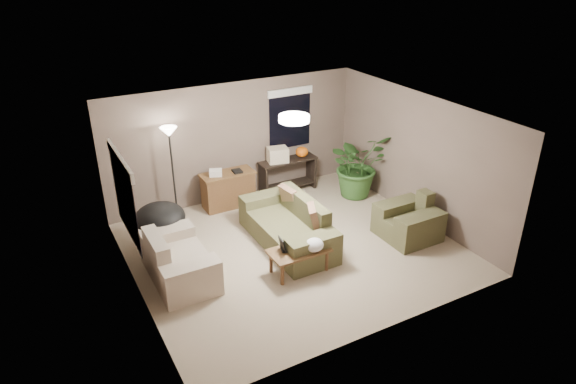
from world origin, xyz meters
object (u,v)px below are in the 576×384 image
console_table (288,173)px  papasan_chair (161,222)px  loveseat (177,262)px  armchair (409,222)px  desk (228,189)px  houseplant (357,171)px  cat_scratching_post (355,187)px  floor_lamp (170,143)px  main_sofa (289,228)px  coffee_table (299,253)px

console_table → papasan_chair: size_ratio=1.39×
loveseat → armchair: (4.19, -0.78, 0.00)m
loveseat → desk: (1.73, 1.99, 0.08)m
houseplant → cat_scratching_post: (-0.07, -0.05, -0.34)m
desk → floor_lamp: size_ratio=0.58×
main_sofa → floor_lamp: bearing=128.8°
desk → floor_lamp: bearing=-179.7°
main_sofa → houseplant: size_ratio=1.55×
papasan_chair → coffee_table: bearing=-48.1°
loveseat → cat_scratching_post: (4.33, 1.12, -0.08)m
main_sofa → loveseat: 2.14m
main_sofa → papasan_chair: bearing=152.9°
armchair → papasan_chair: bearing=154.8°
console_table → cat_scratching_post: bearing=-38.5°
main_sofa → houseplant: (2.26, 1.06, 0.26)m
main_sofa → coffee_table: bearing=-109.1°
main_sofa → desk: (-0.40, 1.89, 0.08)m
console_table → floor_lamp: floor_lamp is taller
coffee_table → floor_lamp: (-1.21, 2.78, 1.24)m
loveseat → console_table: bearing=32.7°
armchair → houseplant: size_ratio=0.71×
papasan_chair → floor_lamp: (0.54, 0.83, 1.13)m
coffee_table → desk: bearing=91.9°
coffee_table → cat_scratching_post: bearing=37.3°
console_table → houseplant: bearing=-35.6°
console_table → papasan_chair: papasan_chair is taller
armchair → cat_scratching_post: 1.90m
floor_lamp → houseplant: 4.01m
papasan_chair → houseplant: houseplant is taller
main_sofa → houseplant: 2.51m
floor_lamp → console_table: bearing=1.1°
main_sofa → desk: bearing=102.0°
loveseat → desk: loveseat is taller
console_table → cat_scratching_post: console_table is taller
loveseat → papasan_chair: (0.08, 1.16, 0.17)m
loveseat → cat_scratching_post: loveseat is taller
desk → loveseat: bearing=-131.0°
armchair → floor_lamp: bearing=142.2°
armchair → console_table: armchair is taller
desk → console_table: bearing=1.8°
console_table → floor_lamp: (-2.55, -0.05, 1.16)m
loveseat → floor_lamp: floor_lamp is taller
armchair → cat_scratching_post: size_ratio=2.00×
armchair → papasan_chair: size_ratio=1.07×
main_sofa → loveseat: (-2.14, -0.10, 0.00)m
main_sofa → coffee_table: (-0.31, -0.90, 0.06)m
desk → console_table: size_ratio=0.85×
floor_lamp → papasan_chair: bearing=-123.2°
main_sofa → cat_scratching_post: 2.42m
coffee_table → floor_lamp: size_ratio=0.52×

